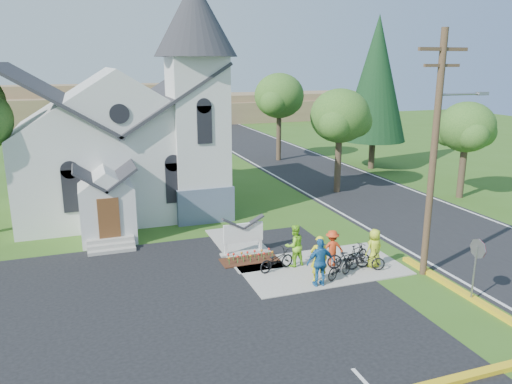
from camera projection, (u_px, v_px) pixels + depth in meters
name	position (u px, v px, depth m)	size (l,w,h in m)	color
ground	(294.00, 277.00, 20.86)	(120.00, 120.00, 0.00)	#365D1A
parking_lot	(128.00, 329.00, 16.77)	(20.00, 16.00, 0.02)	black
road	(335.00, 181.00, 37.77)	(8.00, 90.00, 0.02)	black
sidewalk	(321.00, 267.00, 21.80)	(7.00, 4.00, 0.05)	gray
church	(124.00, 123.00, 29.15)	(12.35, 12.00, 13.00)	silver
church_sign	(243.00, 233.00, 23.13)	(2.20, 0.40, 1.70)	gray
flower_bed	(250.00, 260.00, 22.56)	(2.60, 1.10, 0.07)	#34190E
utility_pole	(436.00, 148.00, 19.86)	(3.45, 0.28, 10.00)	#412C20
stop_sign	(477.00, 257.00, 18.34)	(0.11, 0.76, 2.48)	gray
tree_road_near	(340.00, 116.00, 33.24)	(4.00, 4.00, 7.05)	#39291F
tree_road_mid	(279.00, 96.00, 44.19)	(4.40, 4.40, 7.80)	#39291F
tree_road_far	(467.00, 128.00, 32.00)	(3.60, 3.60, 6.30)	#39291F
conifer	(376.00, 79.00, 40.26)	(5.20, 5.20, 12.40)	#39291F
distant_hills	(160.00, 108.00, 72.76)	(61.00, 10.00, 5.60)	#816748
cyclist_0	(319.00, 259.00, 20.14)	(0.71, 0.47, 1.96)	yellow
bike_0	(276.00, 260.00, 21.35)	(0.61, 1.75, 0.92)	black
cyclist_1	(294.00, 245.00, 21.70)	(0.91, 0.71, 1.87)	#88DE29
bike_1	(340.00, 267.00, 20.58)	(0.44, 1.56, 0.94)	black
cyclist_2	(320.00, 262.00, 19.75)	(1.16, 0.48, 1.98)	#2065A3
bike_2	(349.00, 257.00, 21.55)	(0.67, 1.92, 1.01)	black
cyclist_3	(332.00, 248.00, 21.72)	(1.05, 0.61, 1.63)	red
bike_3	(357.00, 254.00, 22.01)	(0.43, 1.53, 0.92)	black
cyclist_4	(374.00, 248.00, 21.63)	(0.84, 0.54, 1.71)	#C3D928
bike_4	(365.00, 260.00, 21.37)	(0.59, 1.69, 0.89)	black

